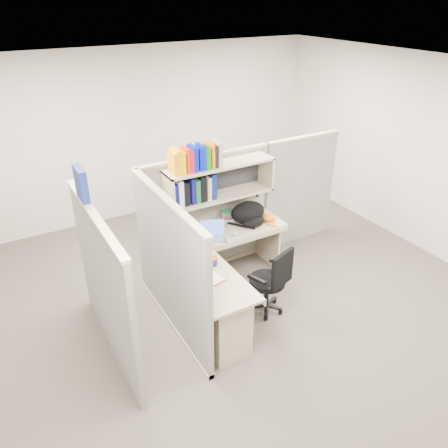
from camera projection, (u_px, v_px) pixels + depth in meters
ground at (241, 301)px, 5.40m from camera, size 6.00×6.00×0.00m
room_shell at (244, 180)px, 4.63m from camera, size 6.00×6.00×6.00m
cubicle at (196, 229)px, 5.16m from camera, size 3.79×1.84×1.95m
desk at (224, 296)px, 4.80m from camera, size 1.74×1.75×0.73m
laptop at (213, 232)px, 5.25m from camera, size 0.39×0.39×0.21m
backpack at (251, 214)px, 5.59m from camera, size 0.56×0.50×0.28m
orange_cap at (269, 217)px, 5.71m from camera, size 0.22×0.24×0.10m
snack_canister at (213, 261)px, 4.79m from camera, size 0.10×0.10×0.10m
tissue_box at (197, 286)px, 4.32m from camera, size 0.14×0.14×0.17m
mouse at (235, 234)px, 5.39m from camera, size 0.10×0.07×0.03m
paper_cup at (209, 226)px, 5.51m from camera, size 0.07×0.07×0.09m
book_stack at (226, 214)px, 5.77m from camera, size 0.24×0.27×0.11m
loose_paper at (212, 277)px, 4.60m from camera, size 0.24×0.28×0.00m
task_chair at (269, 290)px, 5.08m from camera, size 0.51×0.47×0.89m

